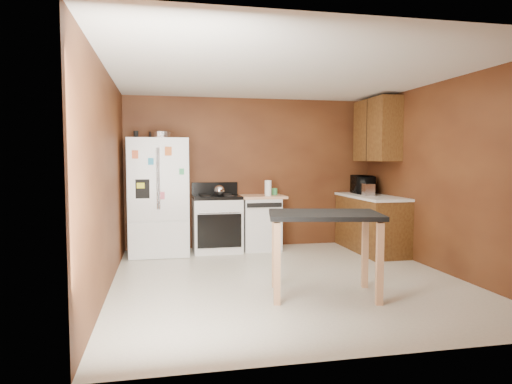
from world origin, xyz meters
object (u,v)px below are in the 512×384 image
object	(u,v)px
green_canister	(274,192)
refrigerator	(159,197)
paper_towel	(268,188)
microwave	(363,185)
kettle	(219,191)
gas_range	(217,223)
pen_cup	(136,134)
roasting_pan	(161,135)
toaster	(368,189)
island	(324,226)
dishwasher	(260,222)

from	to	relation	value
green_canister	refrigerator	size ratio (longest dim) A/B	0.06
paper_towel	refrigerator	bearing A→B (deg)	177.75
green_canister	microwave	distance (m)	1.52
kettle	gas_range	distance (m)	0.53
pen_cup	roasting_pan	bearing A→B (deg)	7.70
microwave	toaster	bearing A→B (deg)	171.85
paper_towel	island	size ratio (longest dim) A/B	0.19
pen_cup	refrigerator	distance (m)	1.01
pen_cup	kettle	bearing A→B (deg)	0.84
dishwasher	island	bearing A→B (deg)	-87.16
toaster	gas_range	xyz separation A→B (m)	(-2.40, 0.43, -0.53)
kettle	green_canister	distance (m)	0.96
refrigerator	kettle	bearing A→B (deg)	-1.18
green_canister	toaster	size ratio (longest dim) A/B	0.43
kettle	paper_towel	bearing A→B (deg)	-3.54
kettle	microwave	distance (m)	2.45
kettle	green_canister	size ratio (longest dim) A/B	1.57
kettle	green_canister	world-z (taller)	kettle
kettle	microwave	size ratio (longest dim) A/B	0.34
pen_cup	gas_range	world-z (taller)	pen_cup
roasting_pan	gas_range	xyz separation A→B (m)	(0.86, 0.05, -1.39)
roasting_pan	refrigerator	xyz separation A→B (m)	(-0.05, -0.01, -0.95)
dishwasher	microwave	bearing A→B (deg)	-2.72
roasting_pan	microwave	xyz separation A→B (m)	(3.35, -0.01, -0.81)
microwave	refrigerator	world-z (taller)	refrigerator
roasting_pan	gas_range	size ratio (longest dim) A/B	0.36
pen_cup	dishwasher	distance (m)	2.41
toaster	dishwasher	size ratio (longest dim) A/B	0.29
toaster	dishwasher	bearing A→B (deg)	172.99
kettle	dishwasher	bearing A→B (deg)	8.64
green_canister	refrigerator	distance (m)	1.89
kettle	paper_towel	size ratio (longest dim) A/B	0.68
gas_range	roasting_pan	bearing A→B (deg)	-176.77
gas_range	microwave	bearing A→B (deg)	-1.37
paper_towel	refrigerator	size ratio (longest dim) A/B	0.14
paper_towel	green_canister	size ratio (longest dim) A/B	2.31
pen_cup	refrigerator	world-z (taller)	pen_cup
green_canister	toaster	distance (m)	1.52
roasting_pan	gas_range	world-z (taller)	roasting_pan
pen_cup	dishwasher	size ratio (longest dim) A/B	0.12
roasting_pan	dishwasher	size ratio (longest dim) A/B	0.45
refrigerator	roasting_pan	bearing A→B (deg)	14.04
kettle	dishwasher	world-z (taller)	kettle
toaster	refrigerator	bearing A→B (deg)	-178.29
microwave	island	xyz separation A→B (m)	(-1.63, -2.57, -0.27)
kettle	dishwasher	xyz separation A→B (m)	(0.69, 0.10, -0.53)
kettle	refrigerator	bearing A→B (deg)	178.82
kettle	gas_range	bearing A→B (deg)	112.37
paper_towel	green_canister	distance (m)	0.28
kettle	toaster	distance (m)	2.39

